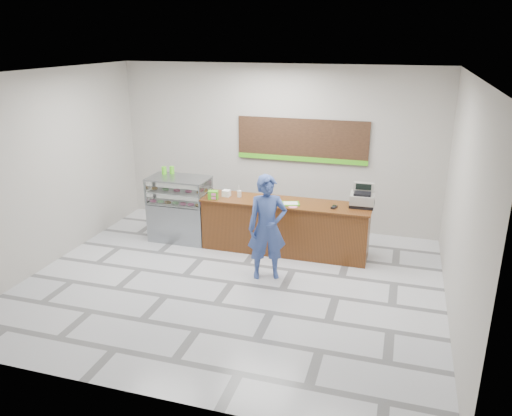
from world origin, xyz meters
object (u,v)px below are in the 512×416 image
(sales_counter, at_px, (285,227))
(serving_tray, at_px, (290,204))
(customer, at_px, (267,228))
(display_case, at_px, (180,208))
(cash_register, at_px, (362,198))

(sales_counter, xyz_separation_m, serving_tray, (0.11, -0.11, 0.52))
(sales_counter, distance_m, customer, 1.22)
(serving_tray, bearing_deg, sales_counter, 117.43)
(customer, bearing_deg, serving_tray, 60.14)
(display_case, height_order, serving_tray, display_case)
(cash_register, bearing_deg, serving_tray, -169.48)
(cash_register, distance_m, serving_tray, 1.35)
(display_case, relative_size, serving_tray, 3.13)
(sales_counter, bearing_deg, display_case, -179.99)
(display_case, xyz_separation_m, cash_register, (3.64, 0.18, 0.51))
(display_case, height_order, customer, customer)
(sales_counter, relative_size, customer, 1.76)
(sales_counter, bearing_deg, cash_register, 7.02)
(sales_counter, bearing_deg, serving_tray, -45.87)
(sales_counter, distance_m, display_case, 2.23)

